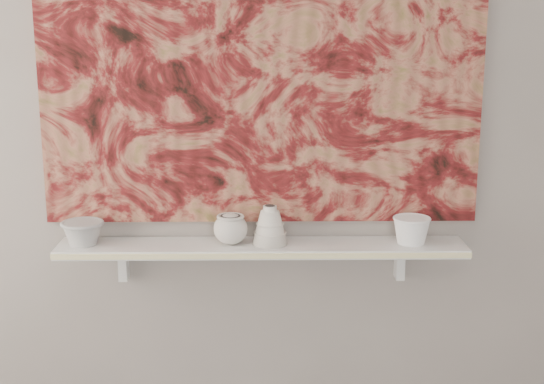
{
  "coord_description": "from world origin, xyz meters",
  "views": [
    {
      "loc": [
        0.0,
        -0.98,
        1.7
      ],
      "look_at": [
        0.04,
        1.49,
        1.12
      ],
      "focal_mm": 50.0,
      "sensor_mm": 36.0,
      "label": 1
    }
  ],
  "objects_px": {
    "shelf": "(262,248)",
    "painting": "(261,63)",
    "bowl_grey": "(83,232)",
    "bell_vessel": "(270,225)",
    "bowl_white": "(411,230)",
    "cup_cream": "(231,229)"
  },
  "relations": [
    {
      "from": "shelf",
      "to": "cup_cream",
      "type": "relative_size",
      "value": 11.99
    },
    {
      "from": "cup_cream",
      "to": "bowl_grey",
      "type": "bearing_deg",
      "value": 180.0
    },
    {
      "from": "shelf",
      "to": "cup_cream",
      "type": "xyz_separation_m",
      "value": [
        -0.11,
        0.0,
        0.07
      ]
    },
    {
      "from": "cup_cream",
      "to": "painting",
      "type": "bearing_deg",
      "value": 37.07
    },
    {
      "from": "bell_vessel",
      "to": "bowl_white",
      "type": "relative_size",
      "value": 1.04
    },
    {
      "from": "painting",
      "to": "bowl_white",
      "type": "bearing_deg",
      "value": -8.9
    },
    {
      "from": "shelf",
      "to": "bell_vessel",
      "type": "xyz_separation_m",
      "value": [
        0.03,
        0.0,
        0.08
      ]
    },
    {
      "from": "bell_vessel",
      "to": "bowl_grey",
      "type": "bearing_deg",
      "value": 180.0
    },
    {
      "from": "cup_cream",
      "to": "bowl_white",
      "type": "relative_size",
      "value": 0.9
    },
    {
      "from": "shelf",
      "to": "cup_cream",
      "type": "bearing_deg",
      "value": 180.0
    },
    {
      "from": "shelf",
      "to": "painting",
      "type": "distance_m",
      "value": 0.63
    },
    {
      "from": "bowl_grey",
      "to": "bowl_white",
      "type": "relative_size",
      "value": 1.13
    },
    {
      "from": "bowl_white",
      "to": "painting",
      "type": "bearing_deg",
      "value": 171.1
    },
    {
      "from": "painting",
      "to": "cup_cream",
      "type": "relative_size",
      "value": 12.84
    },
    {
      "from": "bowl_grey",
      "to": "bell_vessel",
      "type": "relative_size",
      "value": 1.09
    },
    {
      "from": "shelf",
      "to": "cup_cream",
      "type": "distance_m",
      "value": 0.13
    },
    {
      "from": "cup_cream",
      "to": "bell_vessel",
      "type": "height_order",
      "value": "bell_vessel"
    },
    {
      "from": "shelf",
      "to": "bowl_grey",
      "type": "distance_m",
      "value": 0.61
    },
    {
      "from": "bowl_grey",
      "to": "bowl_white",
      "type": "distance_m",
      "value": 1.13
    },
    {
      "from": "cup_cream",
      "to": "bowl_white",
      "type": "distance_m",
      "value": 0.62
    },
    {
      "from": "cup_cream",
      "to": "bell_vessel",
      "type": "distance_m",
      "value": 0.14
    },
    {
      "from": "cup_cream",
      "to": "shelf",
      "type": "bearing_deg",
      "value": 0.0
    }
  ]
}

